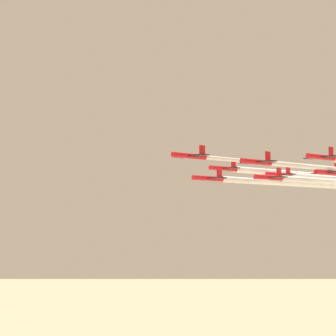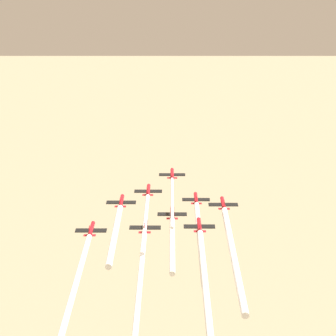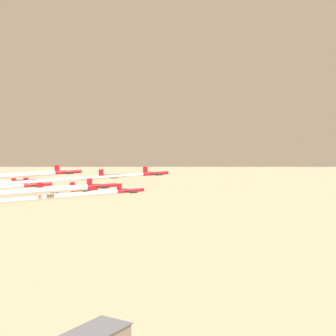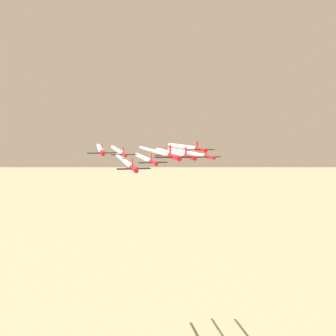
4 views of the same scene
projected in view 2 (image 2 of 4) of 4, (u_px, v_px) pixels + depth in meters
jet_0 at (172, 174)px, 183.05m from camera, size 7.58×7.42×2.65m
jet_1 at (148, 191)px, 173.15m from camera, size 7.58×7.42×2.65m
jet_2 at (196, 199)px, 173.84m from camera, size 7.58×7.42×2.65m
jet_3 at (121, 202)px, 162.60m from camera, size 7.58×7.42×2.65m
jet_4 at (172, 214)px, 163.56m from camera, size 7.58×7.42×2.65m
jet_5 at (223, 204)px, 162.65m from camera, size 7.58×7.42×2.65m
jet_6 at (91, 230)px, 153.32m from camera, size 7.58×7.42×2.65m
jet_7 at (145, 227)px, 153.01m from camera, size 7.58×7.42×2.65m
jet_8 at (199, 226)px, 152.85m from camera, size 7.58×7.42×2.65m
smoke_trail_0 at (172, 201)px, 163.98m from camera, size 29.10×16.96×0.72m
smoke_trail_1 at (145, 222)px, 153.72m from camera, size 29.87×17.53×0.95m
smoke_trail_2 at (200, 240)px, 149.89m from camera, size 38.31×22.51×1.25m
smoke_trail_3 at (115, 234)px, 144.43m from camera, size 27.77×16.59×1.38m
smoke_trail_4 at (172, 244)px, 146.86m from camera, size 24.98×14.92×1.23m
smoke_trail_5 at (233, 254)px, 136.41m from camera, size 42.59×25.02×1.38m
smoke_trail_6 at (74, 289)px, 127.05m from camera, size 42.55×24.89×1.21m
smoke_trail_7 at (139, 290)px, 125.20m from camera, size 45.33×26.40×1.09m
smoke_trail_8 at (205, 287)px, 125.56m from camera, size 44.46×26.03×1.29m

